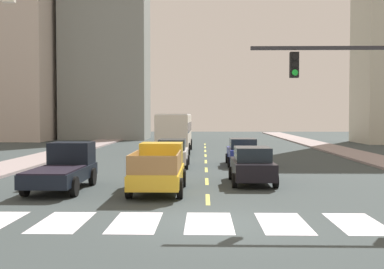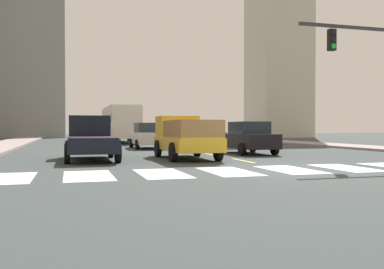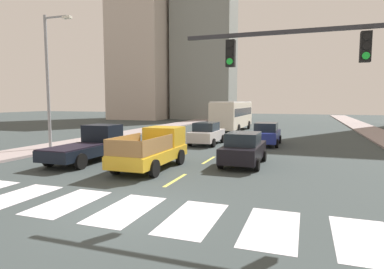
# 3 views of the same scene
# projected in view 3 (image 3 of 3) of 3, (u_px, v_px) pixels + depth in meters

# --- Properties ---
(ground_plane) EXTENTS (160.00, 160.00, 0.00)m
(ground_plane) POSITION_uv_depth(u_px,v_px,m) (126.00, 210.00, 10.02)
(ground_plane) COLOR #353E3F
(sidewalk_left) EXTENTS (3.15, 110.00, 0.15)m
(sidewalk_left) POSITION_uv_depth(u_px,v_px,m) (115.00, 136.00, 30.85)
(sidewalk_left) COLOR gray
(sidewalk_left) RESTS_ON ground
(crosswalk_stripe_2) EXTENTS (1.40, 2.95, 0.01)m
(crosswalk_stripe_2) POSITION_uv_depth(u_px,v_px,m) (18.00, 196.00, 11.47)
(crosswalk_stripe_2) COLOR silver
(crosswalk_stripe_2) RESTS_ON ground
(crosswalk_stripe_3) EXTENTS (1.40, 2.95, 0.01)m
(crosswalk_stripe_3) POSITION_uv_depth(u_px,v_px,m) (69.00, 202.00, 10.74)
(crosswalk_stripe_3) COLOR silver
(crosswalk_stripe_3) RESTS_ON ground
(crosswalk_stripe_4) EXTENTS (1.40, 2.95, 0.01)m
(crosswalk_stripe_4) POSITION_uv_depth(u_px,v_px,m) (126.00, 210.00, 10.02)
(crosswalk_stripe_4) COLOR silver
(crosswalk_stripe_4) RESTS_ON ground
(crosswalk_stripe_5) EXTENTS (1.40, 2.95, 0.01)m
(crosswalk_stripe_5) POSITION_uv_depth(u_px,v_px,m) (193.00, 218.00, 9.30)
(crosswalk_stripe_5) COLOR silver
(crosswalk_stripe_5) RESTS_ON ground
(crosswalk_stripe_6) EXTENTS (1.40, 2.95, 0.01)m
(crosswalk_stripe_6) POSITION_uv_depth(u_px,v_px,m) (271.00, 228.00, 8.57)
(crosswalk_stripe_6) COLOR silver
(crosswalk_stripe_6) RESTS_ON ground
(crosswalk_stripe_7) EXTENTS (1.40, 2.95, 0.01)m
(crosswalk_stripe_7) POSITION_uv_depth(u_px,v_px,m) (364.00, 240.00, 7.85)
(crosswalk_stripe_7) COLOR silver
(crosswalk_stripe_7) RESTS_ON ground
(lane_dash_0) EXTENTS (0.16, 2.40, 0.01)m
(lane_dash_0) POSITION_uv_depth(u_px,v_px,m) (176.00, 180.00, 13.77)
(lane_dash_0) COLOR #D6D051
(lane_dash_0) RESTS_ON ground
(lane_dash_1) EXTENTS (0.16, 2.40, 0.01)m
(lane_dash_1) POSITION_uv_depth(u_px,v_px,m) (209.00, 160.00, 18.46)
(lane_dash_1) COLOR #D6D051
(lane_dash_1) RESTS_ON ground
(lane_dash_2) EXTENTS (0.16, 2.40, 0.01)m
(lane_dash_2) POSITION_uv_depth(u_px,v_px,m) (229.00, 148.00, 23.16)
(lane_dash_2) COLOR #D6D051
(lane_dash_2) RESTS_ON ground
(lane_dash_3) EXTENTS (0.16, 2.40, 0.01)m
(lane_dash_3) POSITION_uv_depth(u_px,v_px,m) (242.00, 140.00, 27.85)
(lane_dash_3) COLOR #D6D051
(lane_dash_3) RESTS_ON ground
(lane_dash_4) EXTENTS (0.16, 2.40, 0.01)m
(lane_dash_4) POSITION_uv_depth(u_px,v_px,m) (251.00, 135.00, 32.54)
(lane_dash_4) COLOR #D6D051
(lane_dash_4) RESTS_ON ground
(lane_dash_5) EXTENTS (0.16, 2.40, 0.01)m
(lane_dash_5) POSITION_uv_depth(u_px,v_px,m) (258.00, 130.00, 37.23)
(lane_dash_5) COLOR #D6D051
(lane_dash_5) RESTS_ON ground
(lane_dash_6) EXTENTS (0.16, 2.40, 0.01)m
(lane_dash_6) POSITION_uv_depth(u_px,v_px,m) (264.00, 127.00, 41.92)
(lane_dash_6) COLOR #D6D051
(lane_dash_6) RESTS_ON ground
(lane_dash_7) EXTENTS (0.16, 2.40, 0.01)m
(lane_dash_7) POSITION_uv_depth(u_px,v_px,m) (268.00, 125.00, 46.61)
(lane_dash_7) COLOR #D6D051
(lane_dash_7) RESTS_ON ground
(pickup_stakebed) EXTENTS (2.18, 5.20, 1.96)m
(pickup_stakebed) POSITION_uv_depth(u_px,v_px,m) (154.00, 149.00, 16.37)
(pickup_stakebed) COLOR gold
(pickup_stakebed) RESTS_ON ground
(pickup_dark) EXTENTS (2.18, 5.20, 1.96)m
(pickup_dark) POSITION_uv_depth(u_px,v_px,m) (90.00, 145.00, 18.12)
(pickup_dark) COLOR black
(pickup_dark) RESTS_ON ground
(city_bus) EXTENTS (2.72, 10.80, 3.32)m
(city_bus) POSITION_uv_depth(u_px,v_px,m) (233.00, 114.00, 36.16)
(city_bus) COLOR beige
(city_bus) RESTS_ON ground
(sedan_near_left) EXTENTS (2.02, 4.40, 1.72)m
(sedan_near_left) POSITION_uv_depth(u_px,v_px,m) (207.00, 133.00, 25.08)
(sedan_near_left) COLOR silver
(sedan_near_left) RESTS_ON ground
(sedan_mid) EXTENTS (2.02, 4.40, 1.72)m
(sedan_mid) POSITION_uv_depth(u_px,v_px,m) (266.00, 134.00, 24.73)
(sedan_mid) COLOR navy
(sedan_mid) RESTS_ON ground
(sedan_near_right) EXTENTS (2.02, 4.40, 1.72)m
(sedan_near_right) POSITION_uv_depth(u_px,v_px,m) (244.00, 149.00, 17.03)
(sedan_near_right) COLOR black
(sedan_near_right) RESTS_ON ground
(streetlight_left) EXTENTS (2.20, 0.28, 9.00)m
(streetlight_left) POSITION_uv_depth(u_px,v_px,m) (49.00, 77.00, 21.70)
(streetlight_left) COLOR gray
(streetlight_left) RESTS_ON ground
(block_mid_left) EXTENTS (11.08, 7.37, 34.60)m
(block_mid_left) POSITION_uv_depth(u_px,v_px,m) (204.00, 25.00, 59.94)
(block_mid_left) COLOR gray
(block_mid_left) RESTS_ON ground
(block_mid_right) EXTENTS (10.04, 11.16, 35.19)m
(block_mid_right) POSITION_uv_depth(u_px,v_px,m) (143.00, 25.00, 60.88)
(block_mid_right) COLOR beige
(block_mid_right) RESTS_ON ground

